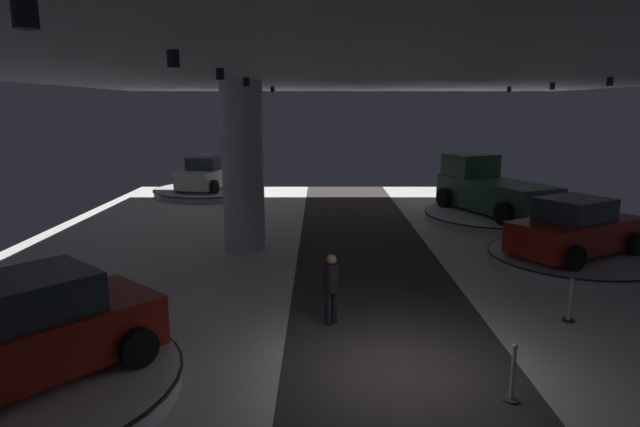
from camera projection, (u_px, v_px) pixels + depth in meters
name	position (u px, v px, depth m)	size (l,w,h in m)	color
ground	(400.00, 373.00, 9.52)	(24.00, 44.00, 0.06)	silver
ceiling_with_spotlights	(411.00, 53.00, 8.39)	(24.00, 44.00, 0.39)	silver
column_left	(241.00, 167.00, 17.12)	(1.35, 1.35, 5.50)	silver
display_platform_deep_left	(208.00, 191.00, 28.11)	(5.83, 5.83, 0.37)	#B7B7BC
display_car_deep_left	(207.00, 174.00, 27.90)	(3.05, 4.52, 1.71)	silver
display_platform_near_left	(26.00, 389.00, 8.57)	(4.92, 4.92, 0.38)	silver
display_car_near_left	(22.00, 334.00, 8.40)	(4.13, 4.34, 1.71)	maroon
display_platform_far_right	(492.00, 216.00, 21.89)	(5.68, 5.68, 0.34)	silver
pickup_truck_far_right	(488.00, 189.00, 21.96)	(4.18, 5.70, 2.30)	#2D5638
display_platform_mid_right	(570.00, 259.00, 15.82)	(4.94, 4.94, 0.36)	#B7B7BC
display_car_mid_right	(573.00, 229.00, 15.61)	(4.53, 3.71, 1.71)	maroon
visitor_walking_near	(329.00, 285.00, 11.44)	(0.32, 0.32, 1.59)	black
stanchion_a	(510.00, 379.00, 8.53)	(0.28, 0.28, 1.01)	#333338
stanchion_b	(567.00, 305.00, 11.71)	(0.28, 0.28, 1.01)	#333338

